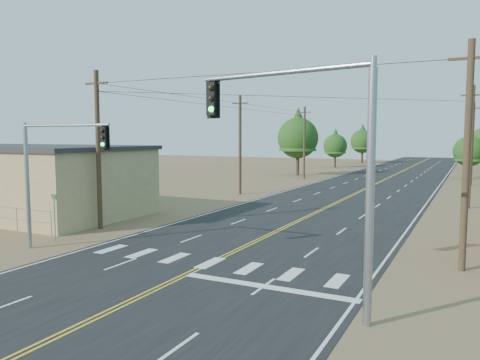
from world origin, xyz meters
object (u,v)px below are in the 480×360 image
Objects in this scene: signal_mast_left at (49,164)px; signal_mast_right at (314,146)px; street_sign at (54,210)px; building_left at (15,180)px.

signal_mast_left is 0.80× the size of signal_mast_right.
building_left is at bearing 176.22° from street_sign.
street_sign is (10.93, -6.00, -0.71)m from building_left.
building_left is 7.47× the size of street_sign.
signal_mast_left is 3.62m from street_sign.
street_sign is at bearing 135.08° from signal_mast_left.
signal_mast_right is (27.10, -9.65, 3.09)m from building_left.
building_left is at bearing 171.19° from signal_mast_right.
building_left is 2.41× the size of signal_mast_right.
signal_mast_left is (12.63, -7.71, 2.00)m from building_left.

